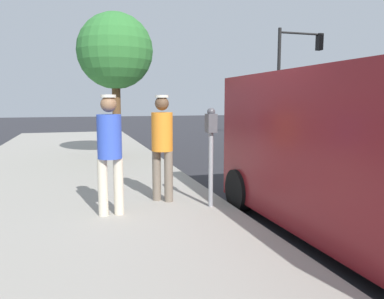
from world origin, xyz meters
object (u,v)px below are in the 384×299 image
pedestrian_in_blue (110,147)px  pedestrian_in_orange (162,141)px  traffic_light_corner (294,65)px  parking_meter_near (211,140)px  street_tree (115,52)px

pedestrian_in_blue → pedestrian_in_orange: (-0.87, -0.54, 0.00)m
pedestrian_in_blue → traffic_light_corner: traffic_light_corner is taller
parking_meter_near → street_tree: 6.08m
parking_meter_near → pedestrian_in_blue: (1.50, -0.01, -0.05)m
traffic_light_corner → street_tree: 10.51m
parking_meter_near → pedestrian_in_orange: (0.63, -0.55, -0.05)m
parking_meter_near → pedestrian_in_orange: bearing=-40.8°
parking_meter_near → traffic_light_corner: bearing=-126.8°
pedestrian_in_orange → traffic_light_corner: size_ratio=0.33×
street_tree → pedestrian_in_blue: bearing=83.3°
parking_meter_near → pedestrian_in_blue: bearing=-0.2°
traffic_light_corner → street_tree: (9.06, 5.31, -0.37)m
pedestrian_in_blue → street_tree: street_tree is taller
parking_meter_near → street_tree: size_ratio=0.37×
pedestrian_in_blue → street_tree: (-0.67, -5.68, 2.02)m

